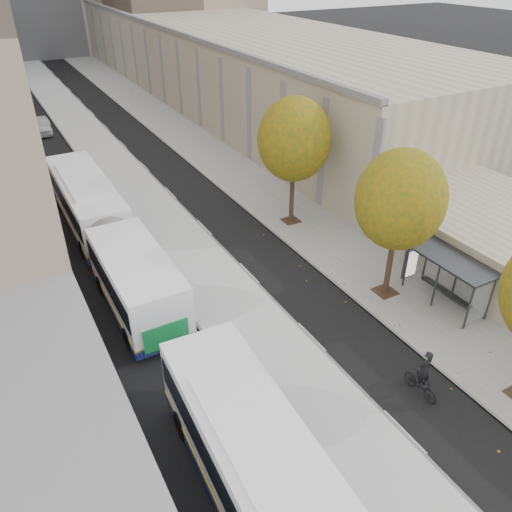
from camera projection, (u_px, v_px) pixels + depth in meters
bus_platform at (120, 175)px, 38.89m from camera, size 4.25×150.00×0.15m
sidewalk at (214, 157)px, 42.21m from camera, size 4.75×150.00×0.08m
building_tan at (198, 46)px, 66.40m from camera, size 18.00×92.00×8.00m
bus_shelter at (453, 265)px, 23.85m from camera, size 1.90×4.40×2.53m
tree_c at (400, 200)px, 22.90m from camera, size 4.20×4.20×7.28m
tree_d at (294, 140)px, 29.48m from camera, size 4.40×4.40×7.60m
bus_far at (105, 230)px, 27.76m from camera, size 2.85×18.99×3.16m
cyclist at (422, 379)px, 19.43m from camera, size 0.63×1.71×2.18m
distant_car at (41, 125)px, 47.54m from camera, size 2.11×4.46×1.47m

